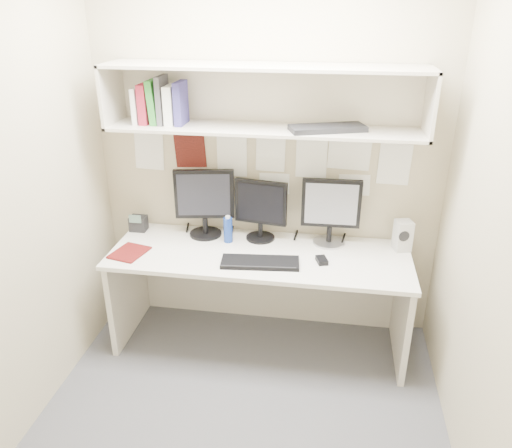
% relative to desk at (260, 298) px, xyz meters
% --- Properties ---
extents(floor, '(2.40, 2.00, 0.01)m').
position_rel_desk_xyz_m(floor, '(0.00, -0.65, -0.37)').
color(floor, '#4A4A4F').
rests_on(floor, ground).
extents(wall_back, '(2.40, 0.02, 2.60)m').
position_rel_desk_xyz_m(wall_back, '(0.00, 0.35, 0.93)').
color(wall_back, tan).
rests_on(wall_back, ground).
extents(wall_front, '(2.40, 0.02, 2.60)m').
position_rel_desk_xyz_m(wall_front, '(0.00, -1.65, 0.93)').
color(wall_front, tan).
rests_on(wall_front, ground).
extents(wall_left, '(0.02, 2.00, 2.60)m').
position_rel_desk_xyz_m(wall_left, '(-1.20, -0.65, 0.93)').
color(wall_left, tan).
rests_on(wall_left, ground).
extents(wall_right, '(0.02, 2.00, 2.60)m').
position_rel_desk_xyz_m(wall_right, '(1.20, -0.65, 0.93)').
color(wall_right, tan).
rests_on(wall_right, ground).
extents(desk, '(2.00, 0.70, 0.73)m').
position_rel_desk_xyz_m(desk, '(0.00, 0.00, 0.00)').
color(desk, silver).
rests_on(desk, floor).
extents(overhead_hutch, '(2.00, 0.38, 0.40)m').
position_rel_desk_xyz_m(overhead_hutch, '(0.00, 0.21, 1.35)').
color(overhead_hutch, beige).
rests_on(overhead_hutch, wall_back).
extents(pinned_papers, '(1.92, 0.01, 0.48)m').
position_rel_desk_xyz_m(pinned_papers, '(0.00, 0.34, 0.88)').
color(pinned_papers, white).
rests_on(pinned_papers, wall_back).
extents(monitor_left, '(0.42, 0.23, 0.49)m').
position_rel_desk_xyz_m(monitor_left, '(-0.43, 0.22, 0.63)').
color(monitor_left, black).
rests_on(monitor_left, desk).
extents(monitor_center, '(0.37, 0.20, 0.43)m').
position_rel_desk_xyz_m(monitor_center, '(-0.03, 0.22, 0.60)').
color(monitor_center, black).
rests_on(monitor_center, desk).
extents(monitor_right, '(0.40, 0.22, 0.46)m').
position_rel_desk_xyz_m(monitor_right, '(0.45, 0.22, 0.62)').
color(monitor_right, '#A5A5AA').
rests_on(monitor_right, desk).
extents(keyboard, '(0.51, 0.22, 0.02)m').
position_rel_desk_xyz_m(keyboard, '(0.03, -0.16, 0.38)').
color(keyboard, black).
rests_on(keyboard, desk).
extents(mouse, '(0.09, 0.11, 0.03)m').
position_rel_desk_xyz_m(mouse, '(0.42, -0.08, 0.38)').
color(mouse, black).
rests_on(mouse, desk).
extents(speaker, '(0.13, 0.13, 0.21)m').
position_rel_desk_xyz_m(speaker, '(0.94, 0.19, 0.47)').
color(speaker, '#BBBBB6').
rests_on(speaker, desk).
extents(blue_bottle, '(0.06, 0.06, 0.20)m').
position_rel_desk_xyz_m(blue_bottle, '(-0.24, 0.13, 0.46)').
color(blue_bottle, navy).
rests_on(blue_bottle, desk).
extents(maroon_notebook, '(0.25, 0.28, 0.01)m').
position_rel_desk_xyz_m(maroon_notebook, '(-0.86, -0.15, 0.37)').
color(maroon_notebook, '#560F0E').
rests_on(maroon_notebook, desk).
extents(desk_phone, '(0.12, 0.11, 0.14)m').
position_rel_desk_xyz_m(desk_phone, '(-0.93, 0.21, 0.42)').
color(desk_phone, black).
rests_on(desk_phone, desk).
extents(book_stack, '(0.33, 0.19, 0.30)m').
position_rel_desk_xyz_m(book_stack, '(-0.67, 0.16, 1.31)').
color(book_stack, silver).
rests_on(book_stack, overhead_hutch).
extents(hutch_tray, '(0.50, 0.32, 0.03)m').
position_rel_desk_xyz_m(hutch_tray, '(0.40, 0.13, 1.19)').
color(hutch_tray, black).
rests_on(hutch_tray, overhead_hutch).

